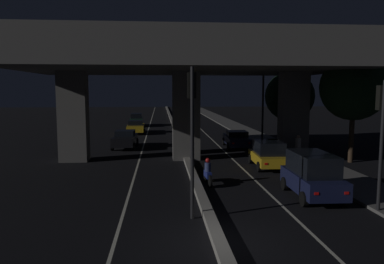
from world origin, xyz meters
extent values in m
plane|color=black|center=(0.00, 0.00, 0.00)|extent=(200.00, 200.00, 0.00)
cube|color=beige|center=(-3.28, 35.00, 0.00)|extent=(0.12, 126.00, 0.00)
cube|color=beige|center=(3.28, 35.00, 0.00)|extent=(0.12, 126.00, 0.00)
cube|color=gray|center=(0.00, 35.00, 0.12)|extent=(0.43, 126.00, 0.24)
cube|color=#5B5956|center=(8.10, 28.00, 0.07)|extent=(2.91, 126.00, 0.13)
cube|color=#5B5956|center=(-7.68, 14.67, 3.06)|extent=(1.87, 1.35, 6.12)
cube|color=#5B5956|center=(7.68, 14.67, 3.06)|extent=(1.87, 1.35, 6.12)
cube|color=#5B5956|center=(0.00, 14.67, 3.06)|extent=(1.87, 1.35, 6.12)
cube|color=#5B5956|center=(0.00, 14.67, 7.19)|extent=(22.29, 13.20, 2.15)
cube|color=#333335|center=(0.00, 14.67, 8.71)|extent=(22.29, 0.40, 0.90)
cylinder|color=black|center=(-0.62, 2.37, 2.84)|extent=(0.14, 0.14, 5.68)
cube|color=black|center=(-0.62, 2.55, 5.00)|extent=(0.30, 0.28, 0.95)
sphere|color=red|center=(-0.62, 2.70, 5.30)|extent=(0.18, 0.18, 0.18)
sphere|color=black|center=(-0.62, 2.70, 5.00)|extent=(0.18, 0.18, 0.18)
sphere|color=black|center=(-0.62, 2.70, 4.71)|extent=(0.18, 0.18, 0.18)
cylinder|color=black|center=(6.74, 2.37, 2.61)|extent=(0.14, 0.14, 5.21)
cube|color=black|center=(6.74, 2.55, 4.54)|extent=(0.30, 0.28, 0.95)
sphere|color=red|center=(6.74, 2.70, 4.83)|extent=(0.18, 0.18, 0.18)
sphere|color=black|center=(6.74, 2.70, 4.54)|extent=(0.18, 0.18, 0.18)
sphere|color=black|center=(6.74, 2.70, 4.24)|extent=(0.18, 0.18, 0.18)
cylinder|color=#2D2D30|center=(7.22, 21.04, 4.47)|extent=(0.18, 0.18, 8.94)
cylinder|color=#2D2D30|center=(5.99, 21.04, 8.79)|extent=(2.47, 0.10, 0.10)
ellipsoid|color=#F2B759|center=(4.75, 21.04, 8.69)|extent=(0.56, 0.32, 0.24)
cube|color=#141938|center=(5.03, 4.72, 0.70)|extent=(1.85, 4.00, 0.77)
cube|color=black|center=(5.04, 4.82, 1.55)|extent=(1.61, 2.88, 0.93)
cylinder|color=black|center=(4.20, 6.04, 0.32)|extent=(0.21, 0.64, 0.64)
cylinder|color=black|center=(5.92, 6.00, 0.32)|extent=(0.21, 0.64, 0.64)
cylinder|color=black|center=(4.14, 3.43, 0.32)|extent=(0.21, 0.64, 0.64)
cylinder|color=black|center=(5.87, 3.39, 0.32)|extent=(0.21, 0.64, 0.64)
cube|color=red|center=(4.37, 2.74, 0.74)|extent=(0.18, 0.03, 0.11)
cube|color=red|center=(5.61, 2.72, 0.74)|extent=(0.18, 0.03, 0.11)
cube|color=gold|center=(4.96, 11.39, 0.60)|extent=(1.97, 4.10, 0.58)
cube|color=black|center=(4.96, 11.39, 1.28)|extent=(1.68, 2.48, 0.78)
cylinder|color=black|center=(4.15, 12.76, 0.31)|extent=(0.23, 0.63, 0.63)
cylinder|color=black|center=(5.90, 12.68, 0.31)|extent=(0.23, 0.63, 0.63)
cylinder|color=black|center=(4.03, 10.11, 0.31)|extent=(0.23, 0.63, 0.63)
cylinder|color=black|center=(5.77, 10.03, 0.31)|extent=(0.23, 0.63, 0.63)
cube|color=red|center=(4.24, 9.41, 0.63)|extent=(0.18, 0.04, 0.11)
cube|color=red|center=(5.49, 9.35, 0.63)|extent=(0.18, 0.04, 0.11)
cube|color=#141938|center=(4.65, 19.68, 0.66)|extent=(2.03, 4.56, 0.66)
cube|color=black|center=(4.64, 19.57, 1.21)|extent=(1.70, 1.86, 0.44)
cylinder|color=black|center=(3.81, 21.20, 0.33)|extent=(0.23, 0.67, 0.66)
cylinder|color=black|center=(5.61, 21.12, 0.33)|extent=(0.23, 0.67, 0.66)
cylinder|color=black|center=(3.69, 18.24, 0.33)|extent=(0.23, 0.67, 0.66)
cylinder|color=black|center=(5.49, 18.16, 0.33)|extent=(0.23, 0.67, 0.66)
cube|color=red|center=(3.91, 17.46, 0.69)|extent=(0.18, 0.04, 0.11)
cube|color=red|center=(5.20, 17.40, 0.69)|extent=(0.18, 0.04, 0.11)
cube|color=black|center=(-4.76, 20.25, 0.68)|extent=(1.91, 4.25, 0.72)
cube|color=black|center=(-4.75, 20.36, 1.26)|extent=(1.61, 1.73, 0.44)
cylinder|color=black|center=(-3.96, 18.84, 0.32)|extent=(0.23, 0.65, 0.64)
cylinder|color=black|center=(-5.67, 18.91, 0.32)|extent=(0.23, 0.65, 0.64)
cylinder|color=black|center=(-3.85, 21.60, 0.32)|extent=(0.23, 0.65, 0.64)
cylinder|color=black|center=(-5.56, 21.67, 0.32)|extent=(0.23, 0.65, 0.64)
cube|color=white|center=(-4.06, 22.33, 0.57)|extent=(0.18, 0.04, 0.11)
cube|color=white|center=(-5.29, 22.38, 0.57)|extent=(0.18, 0.04, 0.11)
cube|color=gold|center=(-4.57, 31.21, 0.62)|extent=(1.91, 4.61, 0.62)
cube|color=black|center=(-4.57, 31.33, 1.19)|extent=(1.65, 1.86, 0.51)
cylinder|color=black|center=(-3.64, 29.72, 0.31)|extent=(0.21, 0.62, 0.62)
cylinder|color=black|center=(-5.44, 29.69, 0.31)|extent=(0.21, 0.62, 0.62)
cylinder|color=black|center=(-3.69, 32.74, 0.31)|extent=(0.21, 0.62, 0.62)
cylinder|color=black|center=(-5.49, 32.71, 0.31)|extent=(0.21, 0.62, 0.62)
cube|color=white|center=(-3.96, 33.52, 0.53)|extent=(0.18, 0.03, 0.11)
cube|color=white|center=(-5.25, 33.50, 0.53)|extent=(0.18, 0.03, 0.11)
cube|color=black|center=(-5.04, 39.92, 0.72)|extent=(1.88, 4.56, 0.75)
cube|color=black|center=(-5.04, 39.92, 1.42)|extent=(1.59, 2.76, 0.63)
cylinder|color=black|center=(-4.16, 38.48, 0.35)|extent=(0.23, 0.70, 0.69)
cylinder|color=black|center=(-5.78, 38.40, 0.35)|extent=(0.23, 0.70, 0.69)
cylinder|color=black|center=(-4.29, 41.44, 0.35)|extent=(0.23, 0.70, 0.69)
cylinder|color=black|center=(-5.92, 41.37, 0.35)|extent=(0.23, 0.70, 0.69)
cube|color=white|center=(-4.56, 42.20, 0.61)|extent=(0.18, 0.04, 0.11)
cube|color=white|center=(-5.73, 42.15, 0.61)|extent=(0.18, 0.04, 0.11)
cylinder|color=black|center=(0.57, 8.06, 0.31)|extent=(0.13, 0.62, 0.62)
cylinder|color=black|center=(0.66, 6.83, 0.31)|extent=(0.15, 0.63, 0.62)
cube|color=navy|center=(0.61, 7.44, 0.53)|extent=(0.31, 0.95, 0.32)
cylinder|color=navy|center=(0.61, 7.44, 0.92)|extent=(0.34, 0.34, 0.45)
sphere|color=#B21919|center=(0.61, 7.44, 1.26)|extent=(0.24, 0.24, 0.24)
cube|color=red|center=(0.67, 6.78, 0.53)|extent=(0.08, 0.04, 0.08)
cylinder|color=black|center=(7.43, 12.92, 0.54)|extent=(0.32, 0.32, 0.82)
cylinder|color=beige|center=(7.43, 12.92, 1.29)|extent=(0.37, 0.37, 0.68)
sphere|color=tan|center=(7.43, 12.92, 1.74)|extent=(0.22, 0.22, 0.22)
cylinder|color=#38281C|center=(10.98, 12.61, 1.69)|extent=(0.33, 0.33, 3.39)
sphere|color=black|center=(10.98, 12.61, 5.04)|extent=(4.41, 4.41, 4.41)
cylinder|color=#38281C|center=(10.38, 23.18, 1.28)|extent=(0.43, 0.43, 2.56)
sphere|color=black|center=(10.38, 23.18, 4.29)|extent=(4.62, 4.62, 4.62)
camera|label=1|loc=(-1.79, -11.27, 4.82)|focal=35.00mm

